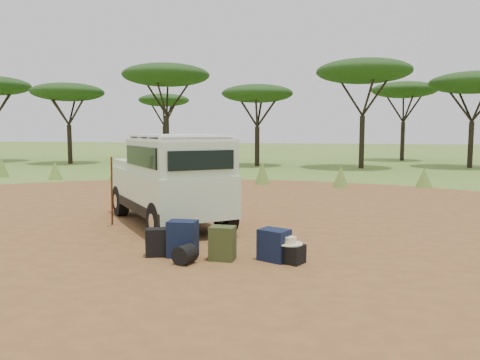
% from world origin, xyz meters
% --- Properties ---
extents(ground, '(140.00, 140.00, 0.00)m').
position_xyz_m(ground, '(0.00, 0.00, 0.00)').
color(ground, olive).
rests_on(ground, ground).
extents(dirt_clearing, '(23.00, 23.00, 0.01)m').
position_xyz_m(dirt_clearing, '(0.00, 0.00, 0.00)').
color(dirt_clearing, brown).
rests_on(dirt_clearing, ground).
extents(grass_fringe, '(36.60, 1.60, 0.90)m').
position_xyz_m(grass_fringe, '(0.12, 8.67, 0.40)').
color(grass_fringe, olive).
rests_on(grass_fringe, ground).
extents(acacia_treeline, '(46.70, 13.20, 6.26)m').
position_xyz_m(acacia_treeline, '(0.75, 19.81, 4.87)').
color(acacia_treeline, black).
rests_on(acacia_treeline, ground).
extents(safari_vehicle, '(3.88, 4.17, 2.01)m').
position_xyz_m(safari_vehicle, '(-0.60, 0.52, 0.97)').
color(safari_vehicle, beige).
rests_on(safari_vehicle, ground).
extents(walking_staff, '(0.36, 0.58, 1.56)m').
position_xyz_m(walking_staff, '(-1.72, -0.02, 0.78)').
color(walking_staff, brown).
rests_on(walking_staff, ground).
extents(backpack_black, '(0.41, 0.35, 0.47)m').
position_xyz_m(backpack_black, '(0.14, -2.00, 0.23)').
color(backpack_black, black).
rests_on(backpack_black, ground).
extents(backpack_navy, '(0.48, 0.35, 0.61)m').
position_xyz_m(backpack_navy, '(0.59, -1.95, 0.31)').
color(backpack_navy, '#111D35').
rests_on(backpack_navy, ground).
extents(backpack_olive, '(0.40, 0.29, 0.56)m').
position_xyz_m(backpack_olive, '(1.27, -1.99, 0.28)').
color(backpack_olive, '#3E4821').
rests_on(backpack_olive, ground).
extents(duffel_navy, '(0.56, 0.50, 0.51)m').
position_xyz_m(duffel_navy, '(2.09, -1.83, 0.26)').
color(duffel_navy, '#111D35').
rests_on(duffel_navy, ground).
extents(hard_case, '(0.52, 0.45, 0.30)m').
position_xyz_m(hard_case, '(2.35, -1.90, 0.15)').
color(hard_case, black).
rests_on(hard_case, ground).
extents(stuff_sack, '(0.38, 0.38, 0.31)m').
position_xyz_m(stuff_sack, '(0.76, -2.33, 0.15)').
color(stuff_sack, black).
rests_on(stuff_sack, ground).
extents(safari_hat, '(0.40, 0.40, 0.12)m').
position_xyz_m(safari_hat, '(2.35, -1.90, 0.35)').
color(safari_hat, beige).
rests_on(safari_hat, hard_case).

